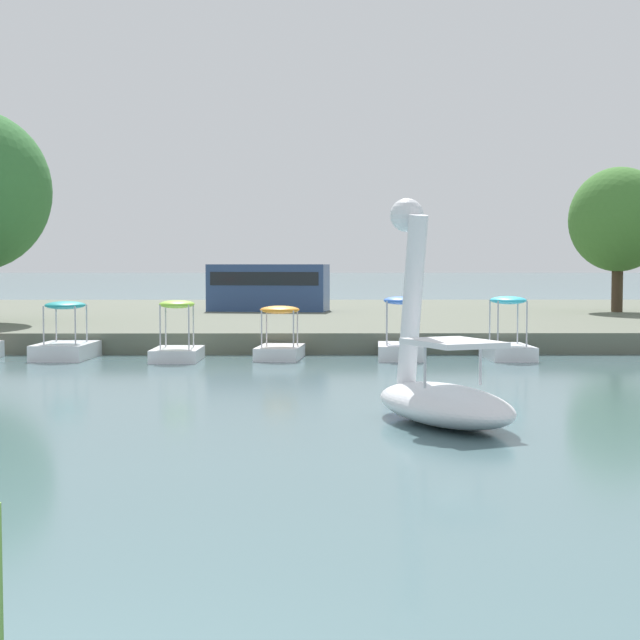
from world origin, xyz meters
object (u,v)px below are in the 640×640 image
pedal_boat_teal (66,342)px  tree_broadleaf_behind_dock (618,220)px  pedal_boat_orange (280,342)px  parked_van (269,286)px  swan_boat (440,383)px  pedal_boat_blue (400,342)px  pedal_boat_lime (177,343)px  pedal_boat_cyan (508,340)px

pedal_boat_teal → tree_broadleaf_behind_dock: (17.63, 12.60, 3.60)m
pedal_boat_orange → parked_van: bearing=93.6°
swan_boat → parked_van: 23.91m
tree_broadleaf_behind_dock → parked_van: bearing=176.1°
swan_boat → pedal_boat_teal: swan_boat is taller
pedal_boat_orange → tree_broadleaf_behind_dock: bearing=45.9°
parked_van → pedal_boat_blue: bearing=-74.3°
tree_broadleaf_behind_dock → parked_van: tree_broadleaf_behind_dock is taller
swan_boat → pedal_boat_blue: size_ratio=1.75×
pedal_boat_orange → tree_broadleaf_behind_dock: 18.04m
pedal_boat_blue → parked_van: 14.22m
swan_boat → pedal_boat_orange: swan_boat is taller
pedal_boat_teal → tree_broadleaf_behind_dock: bearing=35.6°
pedal_boat_orange → pedal_boat_lime: 2.52m
pedal_boat_orange → pedal_boat_lime: size_ratio=1.08×
swan_boat → pedal_boat_cyan: bearing=73.3°
pedal_boat_teal → pedal_boat_orange: bearing=-0.9°
swan_boat → pedal_boat_cyan: size_ratio=1.73×
swan_boat → parked_van: bearing=98.5°
pedal_boat_lime → tree_broadleaf_behind_dock: size_ratio=0.33×
pedal_boat_orange → pedal_boat_teal: 5.32m
pedal_boat_blue → tree_broadleaf_behind_dock: size_ratio=0.35×
pedal_boat_cyan → pedal_boat_lime: size_ratio=1.09×
pedal_boat_orange → pedal_boat_cyan: bearing=-0.6°
pedal_boat_teal → parked_van: parked_van is taller
swan_boat → pedal_boat_blue: (0.32, 9.99, -0.17)m
pedal_boat_lime → parked_van: (1.63, 14.00, 1.10)m
tree_broadleaf_behind_dock → pedal_boat_lime: bearing=-138.5°
swan_boat → pedal_boat_orange: 10.38m
tree_broadleaf_behind_dock → parked_van: size_ratio=1.15×
pedal_boat_teal → parked_van: 14.27m
pedal_boat_cyan → pedal_boat_blue: bearing=179.7°
pedal_boat_orange → pedal_boat_lime: pedal_boat_lime is taller
pedal_boat_cyan → pedal_boat_orange: pedal_boat_cyan is taller
pedal_boat_blue → pedal_boat_lime: bearing=-176.3°
pedal_boat_lime → tree_broadleaf_behind_dock: tree_broadleaf_behind_dock is taller
pedal_boat_cyan → swan_boat: bearing=-106.7°
pedal_boat_blue → pedal_boat_orange: size_ratio=0.99×
pedal_boat_blue → pedal_boat_teal: size_ratio=0.91×
tree_broadleaf_behind_dock → pedal_boat_orange: bearing=-134.1°
parked_van → pedal_boat_teal: bearing=-108.3°
pedal_boat_blue → tree_broadleaf_behind_dock: bearing=53.8°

